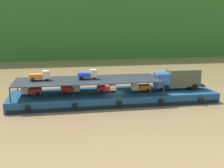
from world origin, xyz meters
TOP-DOWN VIEW (x-y plane):
  - ground_plane at (0.00, 0.00)m, footprint 400.00×400.00m
  - cargo_barge at (0.00, -0.03)m, footprint 29.89×8.21m
  - covered_lorry at (9.96, -0.21)m, footprint 7.90×2.46m
  - cargo_rack at (-3.80, 0.00)m, footprint 20.69×6.82m
  - mini_truck_lower_stern at (-11.78, 0.22)m, footprint 2.78×1.26m
  - mini_truck_lower_aft at (-6.27, 0.49)m, footprint 2.76×1.24m
  - mini_truck_lower_mid at (-1.02, -0.00)m, footprint 2.77×1.25m
  - mini_truck_lower_fore at (3.91, -0.52)m, footprint 2.76×1.23m
  - mini_truck_upper_stern at (-10.51, 0.49)m, footprint 2.77×1.24m
  - mini_truck_upper_mid at (-3.78, 0.31)m, footprint 2.76×1.23m

SIDE VIEW (x-z plane):
  - ground_plane at x=0.00m, z-range 0.00..0.00m
  - cargo_barge at x=0.00m, z-range 0.00..1.50m
  - mini_truck_lower_stern at x=-11.78m, z-range 1.50..2.88m
  - mini_truck_lower_aft at x=-6.27m, z-range 1.50..2.88m
  - mini_truck_lower_mid at x=-1.02m, z-range 1.50..2.88m
  - mini_truck_lower_fore at x=3.91m, z-range 1.50..2.88m
  - covered_lorry at x=9.96m, z-range 1.64..4.74m
  - cargo_rack at x=-3.80m, z-range 2.44..4.44m
  - mini_truck_upper_stern at x=-10.51m, z-range 3.50..4.88m
  - mini_truck_upper_mid at x=-3.78m, z-range 3.50..4.88m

